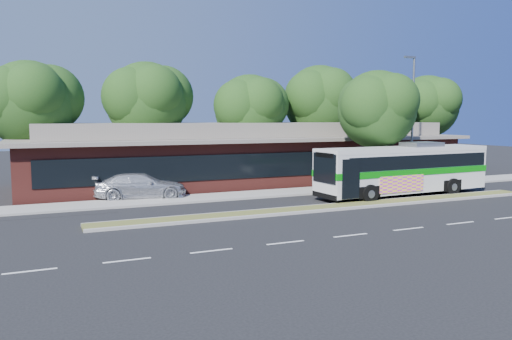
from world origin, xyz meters
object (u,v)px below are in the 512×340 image
object	(u,v)px
sidewalk_tree	(380,108)
transit_bus	(404,166)
lamp_post	(412,117)
sedan	(141,186)

from	to	relation	value
sidewalk_tree	transit_bus	bearing A→B (deg)	-96.26
lamp_post	sedan	world-z (taller)	lamp_post
transit_bus	sidewalk_tree	size ratio (longest dim) A/B	1.50
lamp_post	transit_bus	xyz separation A→B (m)	(-3.51, -3.45, -3.07)
lamp_post	transit_bus	size ratio (longest dim) A/B	0.76
sedan	sidewalk_tree	bearing A→B (deg)	-88.67
transit_bus	sedan	distance (m)	16.10
sidewalk_tree	lamp_post	bearing A→B (deg)	10.23
transit_bus	sidewalk_tree	xyz separation A→B (m)	(0.32, 2.88, 3.65)
lamp_post	sidewalk_tree	bearing A→B (deg)	-169.77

